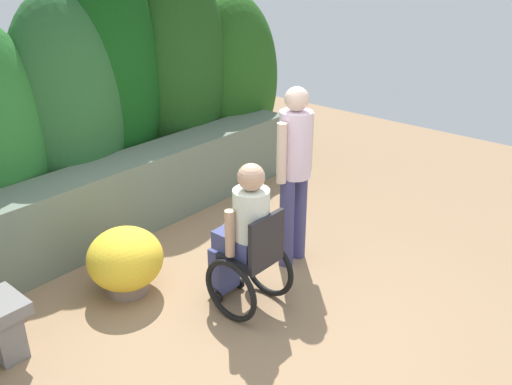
{
  "coord_description": "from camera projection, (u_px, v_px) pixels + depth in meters",
  "views": [
    {
      "loc": [
        -2.71,
        -2.55,
        2.86
      ],
      "look_at": [
        0.65,
        0.34,
        0.85
      ],
      "focal_mm": 38.31,
      "sensor_mm": 36.0,
      "label": 1
    }
  ],
  "objects": [
    {
      "name": "hedge_backdrop",
      "position": [
        60.0,
        100.0,
        5.7
      ],
      "size": [
        6.57,
        1.13,
        3.12
      ],
      "color": "#254A16",
      "rests_on": "ground"
    },
    {
      "name": "ground_plane",
      "position": [
        236.0,
        320.0,
        4.57
      ],
      "size": [
        11.97,
        11.97,
        0.0
      ],
      "primitive_type": "plane",
      "color": "#957554"
    },
    {
      "name": "flower_pot_terracotta_by_wall",
      "position": [
        126.0,
        261.0,
        4.83
      ],
      "size": [
        0.67,
        0.67,
        0.61
      ],
      "color": "gray",
      "rests_on": "ground"
    },
    {
      "name": "person_in_wheelchair",
      "position": [
        246.0,
        242.0,
        4.51
      ],
      "size": [
        0.53,
        0.66,
        1.33
      ],
      "rotation": [
        0.0,
        0.0,
        0.08
      ],
      "color": "black",
      "rests_on": "ground"
    },
    {
      "name": "stone_retaining_wall",
      "position": [
        93.0,
        209.0,
        5.57
      ],
      "size": [
        5.71,
        0.53,
        0.81
      ],
      "primitive_type": "cube",
      "color": "slate",
      "rests_on": "ground"
    },
    {
      "name": "person_standing_companion",
      "position": [
        295.0,
        166.0,
        5.02
      ],
      "size": [
        0.49,
        0.3,
        1.74
      ],
      "rotation": [
        0.0,
        0.0,
        -0.25
      ],
      "color": "#403F70",
      "rests_on": "ground"
    }
  ]
}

